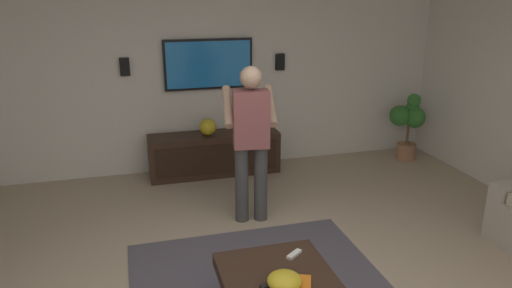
% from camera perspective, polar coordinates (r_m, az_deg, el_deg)
% --- Properties ---
extents(wall_back_tv, '(0.10, 7.02, 2.87)m').
position_cam_1_polar(wall_back_tv, '(6.34, -7.51, 9.60)').
color(wall_back_tv, silver).
rests_on(wall_back_tv, ground).
extents(media_console, '(0.45, 1.70, 0.55)m').
position_cam_1_polar(media_console, '(6.33, -4.98, -1.17)').
color(media_console, '#332116').
rests_on(media_console, ground).
extents(tv, '(0.05, 1.16, 0.65)m').
position_cam_1_polar(tv, '(6.28, -5.68, 9.46)').
color(tv, black).
extents(person_standing, '(0.59, 0.59, 1.64)m').
position_cam_1_polar(person_standing, '(4.84, -0.62, 1.02)').
color(person_standing, '#3F3F3F').
rests_on(person_standing, ground).
extents(potted_plant_tall, '(0.36, 0.49, 0.95)m').
position_cam_1_polar(potted_plant_tall, '(7.12, 17.70, 2.54)').
color(potted_plant_tall, '#9E6B4C').
rests_on(potted_plant_tall, ground).
extents(bowl, '(0.24, 0.24, 0.11)m').
position_cam_1_polar(bowl, '(3.39, 3.42, -16.00)').
color(bowl, gold).
rests_on(bowl, coffee_table).
extents(remote_white, '(0.12, 0.15, 0.02)m').
position_cam_1_polar(remote_white, '(3.76, 4.59, -12.99)').
color(remote_white, white).
rests_on(remote_white, coffee_table).
extents(remote_black, '(0.07, 0.16, 0.02)m').
position_cam_1_polar(remote_black, '(3.42, 1.72, -16.46)').
color(remote_black, black).
rests_on(remote_black, coffee_table).
extents(book, '(0.26, 0.23, 0.04)m').
position_cam_1_polar(book, '(3.41, 5.17, -16.48)').
color(book, orange).
rests_on(book, coffee_table).
extents(vase_round, '(0.22, 0.22, 0.22)m').
position_cam_1_polar(vase_round, '(6.16, -5.77, 2.03)').
color(vase_round, gold).
rests_on(vase_round, media_console).
extents(wall_speaker_left, '(0.06, 0.12, 0.22)m').
position_cam_1_polar(wall_speaker_left, '(6.53, 2.89, 9.76)').
color(wall_speaker_left, black).
extents(wall_speaker_right, '(0.06, 0.12, 0.22)m').
position_cam_1_polar(wall_speaker_right, '(6.20, -15.41, 8.88)').
color(wall_speaker_right, black).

